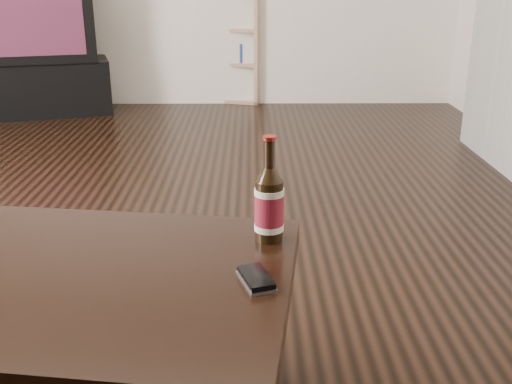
{
  "coord_description": "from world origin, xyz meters",
  "views": [
    {
      "loc": [
        0.84,
        -1.94,
        1.01
      ],
      "look_at": [
        0.86,
        -0.66,
        0.55
      ],
      "focal_mm": 42.0,
      "sensor_mm": 36.0,
      "label": 1
    }
  ],
  "objects_px": {
    "bookshelf": "(225,26)",
    "phone": "(256,279)",
    "coffee_table": "(21,292)",
    "beer_bottle": "(269,204)",
    "tv_stand": "(41,87)",
    "tv": "(32,16)"
  },
  "relations": [
    {
      "from": "bookshelf",
      "to": "tv",
      "type": "bearing_deg",
      "value": -142.62
    },
    {
      "from": "bookshelf",
      "to": "phone",
      "type": "xyz_separation_m",
      "value": [
        0.22,
        -4.05,
        -0.17
      ]
    },
    {
      "from": "tv",
      "to": "phone",
      "type": "xyz_separation_m",
      "value": [
        1.61,
        -3.51,
        -0.28
      ]
    },
    {
      "from": "beer_bottle",
      "to": "tv_stand",
      "type": "bearing_deg",
      "value": 116.39
    },
    {
      "from": "tv_stand",
      "to": "phone",
      "type": "bearing_deg",
      "value": -82.2
    },
    {
      "from": "tv",
      "to": "coffee_table",
      "type": "height_order",
      "value": "tv"
    },
    {
      "from": "tv",
      "to": "bookshelf",
      "type": "xyz_separation_m",
      "value": [
        1.39,
        0.53,
        -0.11
      ]
    },
    {
      "from": "bookshelf",
      "to": "beer_bottle",
      "type": "relative_size",
      "value": 4.75
    },
    {
      "from": "tv_stand",
      "to": "tv",
      "type": "distance_m",
      "value": 0.52
    },
    {
      "from": "bookshelf",
      "to": "phone",
      "type": "height_order",
      "value": "bookshelf"
    },
    {
      "from": "beer_bottle",
      "to": "phone",
      "type": "xyz_separation_m",
      "value": [
        -0.03,
        -0.21,
        -0.08
      ]
    },
    {
      "from": "tv_stand",
      "to": "tv",
      "type": "relative_size",
      "value": 1.04
    },
    {
      "from": "beer_bottle",
      "to": "phone",
      "type": "bearing_deg",
      "value": -98.71
    },
    {
      "from": "coffee_table",
      "to": "beer_bottle",
      "type": "relative_size",
      "value": 4.96
    },
    {
      "from": "bookshelf",
      "to": "coffee_table",
      "type": "height_order",
      "value": "bookshelf"
    },
    {
      "from": "tv_stand",
      "to": "bookshelf",
      "type": "height_order",
      "value": "bookshelf"
    },
    {
      "from": "bookshelf",
      "to": "coffee_table",
      "type": "xyz_separation_m",
      "value": [
        -0.28,
        -3.98,
        -0.24
      ]
    },
    {
      "from": "phone",
      "to": "tv_stand",
      "type": "bearing_deg",
      "value": 96.46
    },
    {
      "from": "coffee_table",
      "to": "phone",
      "type": "relative_size",
      "value": 10.72
    },
    {
      "from": "tv_stand",
      "to": "phone",
      "type": "xyz_separation_m",
      "value": [
        1.61,
        -3.51,
        0.24
      ]
    },
    {
      "from": "coffee_table",
      "to": "tv_stand",
      "type": "bearing_deg",
      "value": 107.79
    },
    {
      "from": "tv",
      "to": "bookshelf",
      "type": "distance_m",
      "value": 1.49
    }
  ]
}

